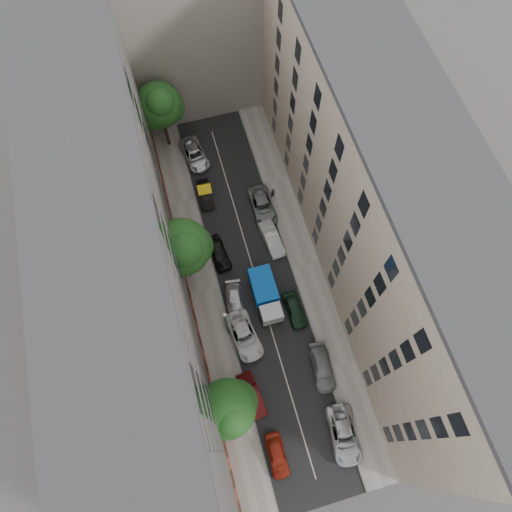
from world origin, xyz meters
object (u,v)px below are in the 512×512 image
object	(u,v)px
tarp_truck	(265,295)
car_left_5	(205,194)
car_left_6	(194,154)
car_right_0	(344,435)
car_right_4	(263,206)
car_left_1	(252,395)
car_left_4	(219,253)
car_left_0	(277,455)
car_left_3	(235,302)
car_right_2	(295,310)
tree_far	(160,107)
car_right_1	(322,368)
car_left_2	(244,336)
tree_near	(228,410)
lamp_post	(226,322)
pedestrian	(273,193)
car_right_3	(272,239)
tree_mid	(184,249)

from	to	relation	value
tarp_truck	car_left_5	xyz separation A→B (m)	(-3.11, 13.50, -0.79)
car_left_6	car_right_0	size ratio (longest dim) A/B	0.94
car_right_4	car_left_1	bearing A→B (deg)	-109.19
car_right_4	car_left_4	bearing A→B (deg)	-145.02
car_left_0	car_right_4	bearing A→B (deg)	78.72
car_left_3	car_right_2	size ratio (longest dim) A/B	1.12
car_left_3	tree_far	size ratio (longest dim) A/B	0.48
car_right_0	car_right_4	xyz separation A→B (m)	(-0.53, 24.80, -0.03)
car_left_4	car_right_1	xyz separation A→B (m)	(6.70, -14.31, -0.04)
car_left_6	car_right_0	distance (m)	34.19
tarp_truck	car_left_3	bearing A→B (deg)	174.80
car_left_2	tree_near	bearing A→B (deg)	-122.54
car_left_1	lamp_post	size ratio (longest dim) A/B	0.65
car_left_3	pedestrian	world-z (taller)	pedestrian
car_left_4	lamp_post	size ratio (longest dim) A/B	0.63
car_left_6	car_right_3	world-z (taller)	car_right_3
tree_mid	pedestrian	size ratio (longest dim) A/B	6.40
car_left_2	car_right_4	distance (m)	14.78
tree_near	car_left_4	bearing A→B (deg)	80.01
car_left_1	car_left_5	bearing A→B (deg)	80.66
car_left_5	tree_far	bearing A→B (deg)	109.14
car_left_6	car_right_3	xyz separation A→B (m)	(5.60, -13.00, 0.02)
tree_near	car_left_5	bearing A→B (deg)	82.46
car_left_1	tree_mid	world-z (taller)	tree_mid
car_right_3	car_right_0	bearing A→B (deg)	-94.39
tree_near	car_right_2	bearing A→B (deg)	41.99
car_left_2	car_right_0	distance (m)	12.85
tarp_truck	car_right_0	distance (m)	14.86
car_left_4	tree_mid	size ratio (longest dim) A/B	0.44
car_left_0	car_right_3	distance (m)	21.35
car_right_2	car_left_0	bearing A→B (deg)	-116.79
car_right_1	tree_near	world-z (taller)	tree_near
car_right_2	car_right_3	bearing A→B (deg)	87.51
car_right_3	pedestrian	bearing A→B (deg)	66.03
tree_mid	lamp_post	distance (m)	7.81
car_right_4	tree_mid	distance (m)	12.35
tree_mid	tarp_truck	bearing A→B (deg)	-35.29
car_left_1	lamp_post	xyz separation A→B (m)	(-0.60, 6.42, 3.57)
tree_far	tree_mid	bearing A→B (deg)	-93.62
car_left_5	car_left_6	bearing A→B (deg)	92.73
tarp_truck	car_right_4	world-z (taller)	tarp_truck
car_right_3	tree_near	size ratio (longest dim) A/B	0.62
car_right_1	tree_far	xyz separation A→B (m)	(-8.82, 30.03, 5.89)
car_left_0	car_left_2	xyz separation A→B (m)	(0.00, 11.20, 0.07)
tarp_truck	lamp_post	bearing A→B (deg)	-150.94
car_left_6	tree_far	bearing A→B (deg)	123.58
car_left_2	car_right_3	bearing A→B (deg)	51.75
car_left_4	tree_near	xyz separation A→B (m)	(-2.81, -15.94, 3.86)
car_right_4	tree_far	size ratio (longest dim) A/B	0.55
car_left_3	car_left_2	bearing A→B (deg)	-81.22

